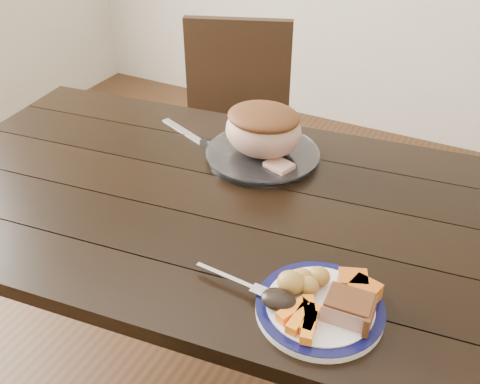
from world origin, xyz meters
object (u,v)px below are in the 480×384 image
at_px(dining_table, 217,225).
at_px(fork, 239,282).
at_px(serving_platter, 263,156).
at_px(pork_slice, 348,308).
at_px(roast_joint, 263,131).
at_px(chair_far, 235,128).
at_px(carving_knife, 207,144).
at_px(dinner_plate, 320,308).

distance_m(dining_table, fork, 0.36).
bearing_deg(dining_table, serving_platter, 83.76).
xyz_separation_m(serving_platter, fork, (0.18, -0.49, 0.01)).
xyz_separation_m(pork_slice, roast_joint, (-0.40, 0.48, 0.05)).
bearing_deg(chair_far, carving_knife, 88.42).
bearing_deg(pork_slice, chair_far, 127.67).
distance_m(chair_far, pork_slice, 1.27).
bearing_deg(pork_slice, roast_joint, 130.13).
relative_size(dining_table, pork_slice, 19.47).
bearing_deg(roast_joint, dinner_plate, -53.72).
height_order(serving_platter, carving_knife, serving_platter).
height_order(chair_far, pork_slice, chair_far).
distance_m(dinner_plate, fork, 0.17).
bearing_deg(carving_knife, pork_slice, -16.15).
bearing_deg(dinner_plate, roast_joint, 126.28).
relative_size(serving_platter, roast_joint, 1.45).
relative_size(fork, carving_knife, 0.59).
bearing_deg(dining_table, dinner_plate, -33.65).
relative_size(roast_joint, carving_knife, 0.71).
bearing_deg(dinner_plate, pork_slice, -4.76).
relative_size(serving_platter, fork, 1.75).
bearing_deg(chair_far, serving_platter, 104.42).
relative_size(chair_far, fork, 5.22).
relative_size(dinner_plate, roast_joint, 1.16).
bearing_deg(chair_far, dining_table, 93.67).
bearing_deg(fork, chair_far, 122.13).
bearing_deg(roast_joint, fork, -69.73).
relative_size(dining_table, carving_knife, 5.59).
xyz_separation_m(dinner_plate, fork, (-0.17, -0.02, 0.01)).
height_order(pork_slice, carving_knife, pork_slice).
bearing_deg(dining_table, chair_far, 114.44).
xyz_separation_m(chair_far, fork, (0.54, -1.00, 0.25)).
xyz_separation_m(pork_slice, carving_knife, (-0.58, 0.47, -0.03)).
bearing_deg(pork_slice, dining_table, 149.45).
relative_size(dinner_plate, serving_platter, 0.80).
xyz_separation_m(dinner_plate, carving_knife, (-0.52, 0.46, -0.00)).
distance_m(dining_table, dinner_plate, 0.46).
distance_m(dining_table, chair_far, 0.82).
xyz_separation_m(dining_table, roast_joint, (0.02, 0.23, 0.18)).
relative_size(chair_far, dinner_plate, 3.72).
bearing_deg(chair_far, pork_slice, 106.90).
relative_size(chair_far, serving_platter, 2.98).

